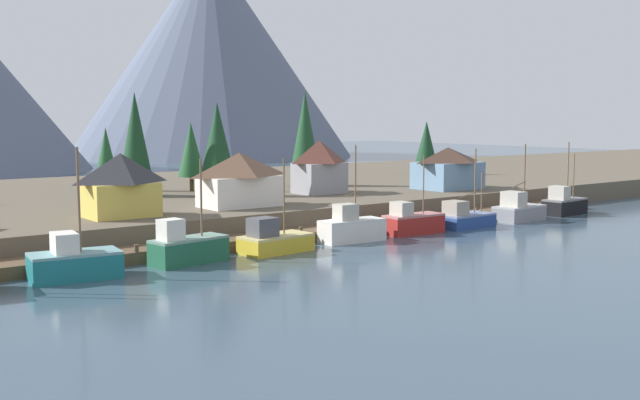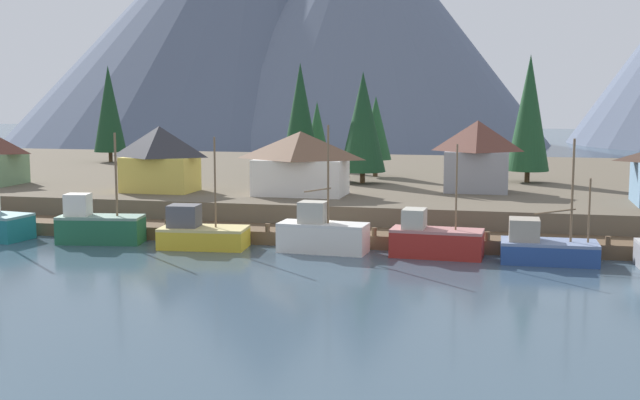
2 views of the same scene
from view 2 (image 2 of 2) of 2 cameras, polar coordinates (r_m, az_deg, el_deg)
ground_plane at (r=79.25m, az=3.24°, el=-1.07°), size 400.00×400.00×1.00m
dock at (r=61.65m, az=0.38°, el=-2.54°), size 80.00×4.00×1.60m
shoreline_bank at (r=90.78m, az=4.54°, el=1.11°), size 400.00×56.00×2.50m
mountain_west_peak at (r=217.67m, az=-4.09°, el=13.45°), size 128.64×128.64×68.47m
mountain_central_peak at (r=188.01m, az=2.95°, el=12.13°), size 83.70×83.70×53.49m
fishing_boat_green at (r=63.74m, az=-15.18°, el=-1.77°), size 6.56×3.41×8.30m
fishing_boat_yellow at (r=60.24m, az=-8.33°, el=-2.31°), size 6.51×3.62×8.09m
fishing_boat_white at (r=57.99m, az=0.13°, el=-2.38°), size 6.40×2.87×9.00m
fishing_boat_red at (r=56.84m, az=7.96°, el=-2.77°), size 6.37×2.78×7.79m
fishing_boat_blue at (r=56.48m, az=15.38°, el=-3.20°), size 6.31×3.17×8.26m
house_yellow at (r=74.11m, az=-11.09°, el=2.87°), size 6.49×4.31×5.82m
house_grey at (r=73.97m, az=10.89°, el=3.08°), size 5.78×4.41×6.34m
house_white at (r=70.31m, az=-1.36°, el=2.63°), size 8.09×4.80×5.48m
conifer_near_left at (r=82.83m, az=14.36°, el=5.90°), size 4.15×4.15×12.49m
conifer_mid_left at (r=86.51m, az=-1.38°, el=6.01°), size 4.00×4.00×11.95m
conifer_mid_right at (r=79.68m, az=3.00°, el=5.46°), size 4.49×4.49×10.81m
conifer_back_left at (r=86.32m, az=3.90°, el=5.02°), size 3.35×3.35×8.47m
conifer_back_right at (r=108.27m, az=-14.47°, el=6.17°), size 4.09×4.09×12.28m
conifer_centre at (r=94.77m, az=-0.21°, el=5.01°), size 2.73×2.73×7.83m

